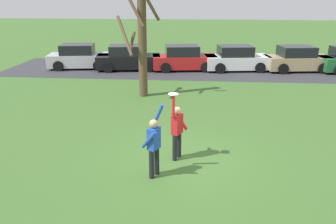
# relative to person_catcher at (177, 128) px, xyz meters

# --- Properties ---
(ground_plane) EXTENTS (120.00, 120.00, 0.00)m
(ground_plane) POSITION_rel_person_catcher_xyz_m (0.17, -0.12, -0.98)
(ground_plane) COLOR #426B2D
(person_catcher) EXTENTS (0.51, 0.59, 2.08)m
(person_catcher) POSITION_rel_person_catcher_xyz_m (0.00, 0.00, 0.00)
(person_catcher) COLOR black
(person_catcher) RESTS_ON ground_plane
(person_defender) EXTENTS (0.60, 0.65, 2.04)m
(person_defender) POSITION_rel_person_catcher_xyz_m (-0.55, -1.12, -0.00)
(person_defender) COLOR black
(person_defender) RESTS_ON ground_plane
(frisbee_disc) EXTENTS (0.28, 0.28, 0.02)m
(frisbee_disc) POSITION_rel_person_catcher_xyz_m (-0.10, -0.20, 1.11)
(frisbee_disc) COLOR white
(frisbee_disc) RESTS_ON person_catcher
(parked_car_silver) EXTENTS (4.32, 2.50, 1.59)m
(parked_car_silver) POSITION_rel_person_catcher_xyz_m (-7.31, 12.93, -0.25)
(parked_car_silver) COLOR #BCBCC1
(parked_car_silver) RESTS_ON ground_plane
(parked_car_black) EXTENTS (4.32, 2.50, 1.59)m
(parked_car_black) POSITION_rel_person_catcher_xyz_m (-4.01, 12.74, -0.25)
(parked_car_black) COLOR black
(parked_car_black) RESTS_ON ground_plane
(parked_car_red) EXTENTS (4.32, 2.50, 1.59)m
(parked_car_red) POSITION_rel_person_catcher_xyz_m (-0.37, 12.97, -0.25)
(parked_car_red) COLOR red
(parked_car_red) RESTS_ON ground_plane
(parked_car_white) EXTENTS (4.32, 2.50, 1.59)m
(parked_car_white) POSITION_rel_person_catcher_xyz_m (3.04, 13.14, -0.25)
(parked_car_white) COLOR white
(parked_car_white) RESTS_ON ground_plane
(parked_car_tan) EXTENTS (4.32, 2.50, 1.59)m
(parked_car_tan) POSITION_rel_person_catcher_xyz_m (6.92, 13.30, -0.25)
(parked_car_tan) COLOR tan
(parked_car_tan) RESTS_ON ground_plane
(parking_strip) EXTENTS (27.14, 6.40, 0.01)m
(parking_strip) POSITION_rel_person_catcher_xyz_m (1.52, 13.15, -0.98)
(parking_strip) COLOR #38383D
(parking_strip) RESTS_ON ground_plane
(bare_tree_tall) EXTENTS (2.15, 1.81, 5.49)m
(bare_tree_tall) POSITION_rel_person_catcher_xyz_m (-2.10, 6.64, 1.59)
(bare_tree_tall) COLOR brown
(bare_tree_tall) RESTS_ON ground_plane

